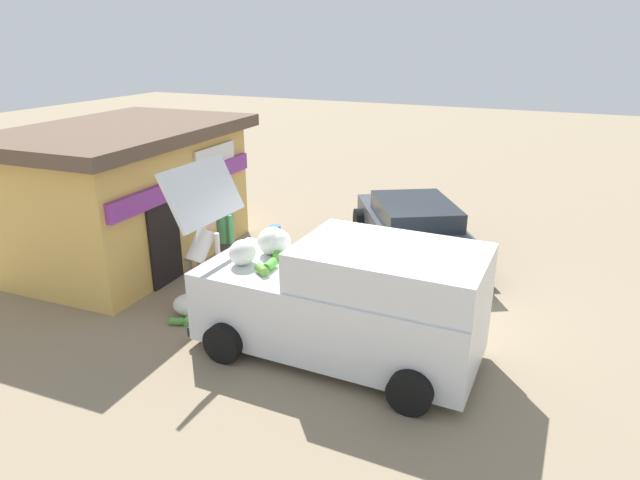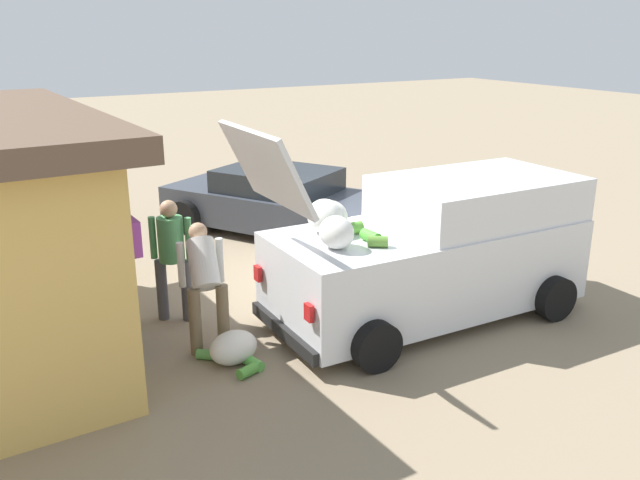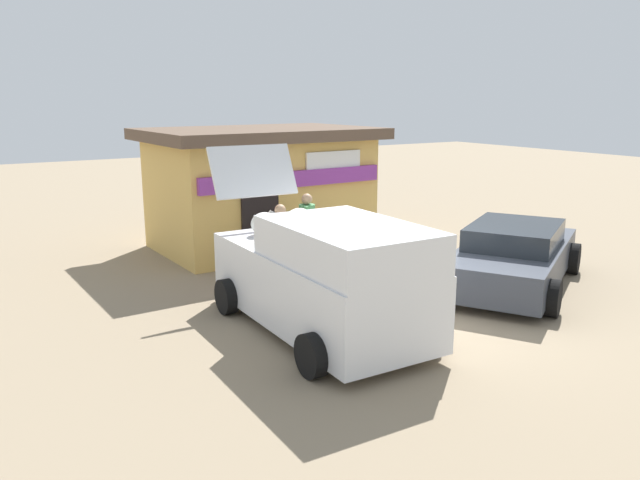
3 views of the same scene
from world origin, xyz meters
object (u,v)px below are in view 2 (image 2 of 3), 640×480
at_px(parked_sedan, 278,202).
at_px(unloaded_banana_pile, 234,349).
at_px(delivery_van, 435,249).
at_px(paint_bucket, 109,258).
at_px(vendor_standing, 172,252).
at_px(customer_bending, 204,277).

distance_m(parked_sedan, unloaded_banana_pile, 5.27).
bearing_deg(parked_sedan, unloaded_banana_pile, 147.72).
xyz_separation_m(delivery_van, paint_bucket, (4.09, 3.46, -0.76)).
distance_m(delivery_van, vendor_standing, 3.53).
bearing_deg(delivery_van, paint_bucket, 40.23).
xyz_separation_m(parked_sedan, paint_bucket, (-0.38, 3.31, -0.43)).
distance_m(delivery_van, parked_sedan, 4.49).
xyz_separation_m(customer_bending, unloaded_banana_pile, (-0.58, -0.11, -0.74)).
distance_m(delivery_van, paint_bucket, 5.41).
height_order(parked_sedan, unloaded_banana_pile, parked_sedan).
distance_m(parked_sedan, customer_bending, 4.85).
bearing_deg(vendor_standing, delivery_van, -116.51).
bearing_deg(unloaded_banana_pile, customer_bending, 10.37).
relative_size(parked_sedan, vendor_standing, 2.80).
height_order(vendor_standing, unloaded_banana_pile, vendor_standing).
bearing_deg(customer_bending, delivery_van, -101.19).
xyz_separation_m(customer_bending, paint_bucket, (3.48, 0.39, -0.75)).
xyz_separation_m(parked_sedan, unloaded_banana_pile, (-4.45, 2.81, -0.41)).
relative_size(parked_sedan, paint_bucket, 13.76).
bearing_deg(parked_sedan, customer_bending, 143.00).
height_order(delivery_van, parked_sedan, delivery_van).
distance_m(customer_bending, unloaded_banana_pile, 0.94).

